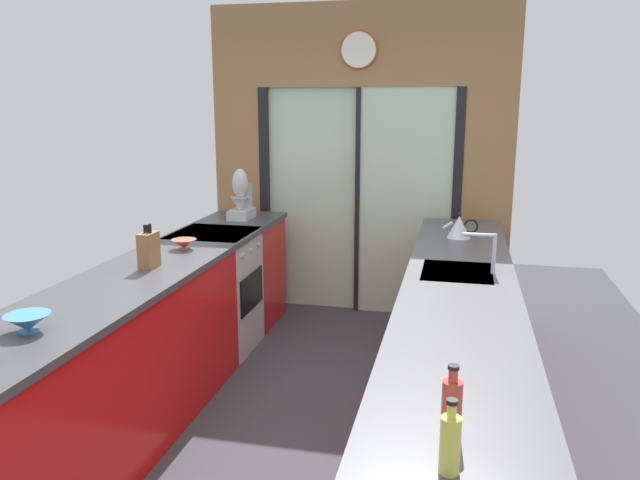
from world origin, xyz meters
The scene contains 13 objects.
ground_plane centered at (0.00, 0.60, -0.01)m, with size 5.04×7.60×0.02m, color #38383D.
back_wall_unit centered at (0.00, 2.40, 1.53)m, with size 2.64×0.12×2.70m.
left_counter_run centered at (-0.91, 0.13, 0.47)m, with size 0.62×3.80×0.92m.
right_counter_run centered at (0.91, 0.30, 0.46)m, with size 0.62×3.80×0.92m.
sink_faucet centered at (1.05, 0.55, 1.08)m, with size 0.19×0.02×0.23m.
oven_range centered at (-0.91, 1.25, 0.46)m, with size 0.60×0.60×0.92m.
mixing_bowl_mid centered at (-0.89, -0.84, 0.96)m, with size 0.19×0.19×0.08m.
mixing_bowl_far centered at (-0.89, 0.71, 0.96)m, with size 0.17×0.17×0.07m.
knife_block centered at (-0.89, 0.23, 1.03)m, with size 0.08×0.14×0.27m.
stand_mixer centered at (-0.89, 1.83, 1.08)m, with size 0.17×0.27×0.42m.
kettle centered at (0.89, 1.47, 1.00)m, with size 0.25×0.17×0.19m.
soap_bottle_near centered at (0.89, -1.49, 1.01)m, with size 0.06×0.06×0.21m.
soap_bottle_far centered at (0.89, -1.31, 1.02)m, with size 0.06×0.06×0.23m.
Camera 1 is at (0.88, -3.01, 1.89)m, focal length 34.83 mm.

